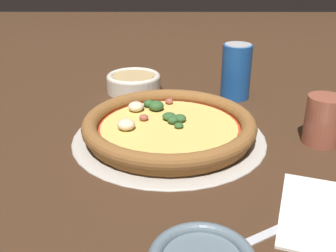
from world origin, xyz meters
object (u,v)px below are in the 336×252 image
object	(u,v)px
pizza	(168,125)
fork	(303,217)
drinking_cup	(322,120)
napkin	(334,215)
pizza_tray	(168,136)
beverage_can	(235,71)
bowl_near	(133,82)

from	to	relation	value
pizza	fork	size ratio (longest dim) A/B	1.89
drinking_cup	napkin	distance (m)	0.22
drinking_cup	fork	bearing A→B (deg)	156.57
pizza_tray	pizza	xyz separation A→B (m)	(0.00, 0.00, 0.02)
pizza	beverage_can	world-z (taller)	beverage_can
fork	beverage_can	distance (m)	0.45
napkin	fork	xyz separation A→B (m)	(-0.00, 0.04, -0.00)
pizza_tray	fork	size ratio (longest dim) A/B	2.12
pizza	bowl_near	distance (m)	0.27
pizza	beverage_can	size ratio (longest dim) A/B	2.52
pizza_tray	drinking_cup	bearing A→B (deg)	-93.97
pizza_tray	drinking_cup	size ratio (longest dim) A/B	4.04
bowl_near	fork	xyz separation A→B (m)	(-0.48, -0.26, -0.02)
bowl_near	drinking_cup	world-z (taller)	drinking_cup
pizza_tray	fork	world-z (taller)	pizza_tray
pizza_tray	drinking_cup	world-z (taller)	drinking_cup
fork	beverage_can	size ratio (longest dim) A/B	1.33
napkin	beverage_can	world-z (taller)	beverage_can
fork	beverage_can	xyz separation A→B (m)	(0.44, 0.02, 0.06)
pizza	fork	world-z (taller)	pizza
pizza_tray	beverage_can	bearing A→B (deg)	-35.63
pizza	drinking_cup	size ratio (longest dim) A/B	3.61
bowl_near	beverage_can	world-z (taller)	beverage_can
pizza	beverage_can	distance (m)	0.26
drinking_cup	beverage_can	world-z (taller)	beverage_can
bowl_near	drinking_cup	size ratio (longest dim) A/B	1.48
bowl_near	fork	distance (m)	0.55
pizza_tray	drinking_cup	xyz separation A→B (m)	(-0.02, -0.27, 0.04)
napkin	drinking_cup	bearing A→B (deg)	-14.10
drinking_cup	napkin	size ratio (longest dim) A/B	0.43
napkin	pizza	bearing A→B (deg)	42.64
drinking_cup	fork	size ratio (longest dim) A/B	0.52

